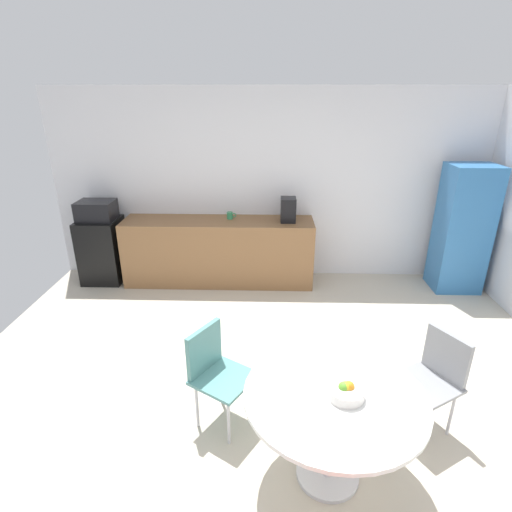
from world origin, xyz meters
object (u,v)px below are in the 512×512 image
(chair_gray, at_px, (436,371))
(mug_green, at_px, (230,215))
(microwave, at_px, (96,210))
(coffee_maker, at_px, (288,210))
(round_table, at_px, (333,408))
(chair_teal, at_px, (214,365))
(locker_cabinet, at_px, (463,229))
(mug_white, at_px, (286,217))
(mini_fridge, at_px, (103,250))
(fruit_bowl, at_px, (346,391))

(chair_gray, distance_m, mug_green, 3.30)
(microwave, relative_size, coffee_maker, 1.50)
(round_table, xyz_separation_m, chair_teal, (-0.85, 0.53, -0.08))
(round_table, height_order, chair_gray, chair_gray)
(locker_cabinet, bearing_deg, mug_white, 176.57)
(microwave, height_order, coffee_maker, coffee_maker)
(chair_gray, bearing_deg, mini_fridge, 144.05)
(mug_white, distance_m, mug_green, 0.76)
(mini_fridge, relative_size, mug_green, 6.95)
(round_table, distance_m, coffee_maker, 3.18)
(mug_white, bearing_deg, locker_cabinet, -3.43)
(chair_teal, height_order, fruit_bowl, fruit_bowl)
(round_table, bearing_deg, chair_gray, 30.37)
(mini_fridge, xyz_separation_m, microwave, (0.00, 0.00, 0.58))
(mini_fridge, relative_size, microwave, 1.87)
(locker_cabinet, relative_size, chair_teal, 2.03)
(round_table, distance_m, fruit_bowl, 0.18)
(locker_cabinet, xyz_separation_m, round_table, (-2.12, -3.04, -0.23))
(fruit_bowl, bearing_deg, mug_white, 94.61)
(chair_gray, height_order, coffee_maker, coffee_maker)
(locker_cabinet, relative_size, coffee_maker, 5.26)
(round_table, bearing_deg, mug_white, 93.52)
(locker_cabinet, distance_m, mug_green, 3.08)
(mini_fridge, height_order, mug_green, mug_green)
(round_table, bearing_deg, fruit_bowl, -21.80)
(mug_white, height_order, coffee_maker, coffee_maker)
(round_table, height_order, coffee_maker, coffee_maker)
(microwave, relative_size, round_table, 0.41)
(microwave, relative_size, chair_teal, 0.58)
(chair_gray, bearing_deg, microwave, 144.05)
(microwave, bearing_deg, coffee_maker, 0.00)
(mug_white, distance_m, coffee_maker, 0.12)
(chair_gray, bearing_deg, mug_green, 123.90)
(locker_cabinet, height_order, fruit_bowl, locker_cabinet)
(mug_white, bearing_deg, mug_green, 176.56)
(chair_gray, bearing_deg, chair_teal, 179.24)
(chair_teal, bearing_deg, round_table, -31.89)
(chair_gray, distance_m, coffee_maker, 2.88)
(fruit_bowl, relative_size, mug_white, 1.83)
(mug_white, bearing_deg, chair_gray, -68.28)
(fruit_bowl, bearing_deg, locker_cabinet, 56.17)
(locker_cabinet, bearing_deg, round_table, -124.85)
(round_table, relative_size, chair_gray, 1.42)
(mini_fridge, xyz_separation_m, chair_gray, (3.63, -2.63, 0.07))
(locker_cabinet, relative_size, mug_green, 13.05)
(round_table, relative_size, chair_teal, 1.42)
(mini_fridge, bearing_deg, microwave, 0.00)
(chair_gray, bearing_deg, mug_white, 111.72)
(microwave, bearing_deg, fruit_bowl, -48.26)
(round_table, bearing_deg, mug_green, 106.53)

